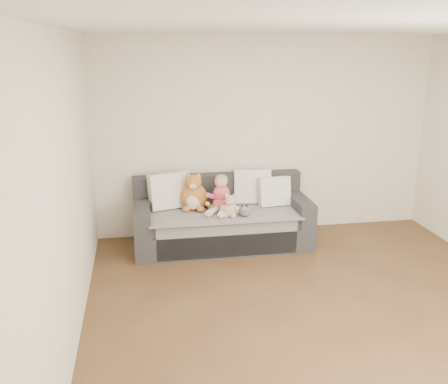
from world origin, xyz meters
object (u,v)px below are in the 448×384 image
(sofa, at_px, (221,221))
(teddy_bear, at_px, (230,207))
(toddler, at_px, (220,196))
(plush_cat, at_px, (194,195))
(sippy_cup, at_px, (213,209))

(sofa, xyz_separation_m, teddy_bear, (0.05, -0.31, 0.28))
(teddy_bear, bearing_deg, sofa, 121.37)
(toddler, xyz_separation_m, teddy_bear, (0.08, -0.24, -0.08))
(toddler, relative_size, plush_cat, 0.92)
(sofa, bearing_deg, teddy_bear, -80.32)
(toddler, bearing_deg, teddy_bear, -47.90)
(plush_cat, distance_m, teddy_bear, 0.54)
(plush_cat, distance_m, sippy_cup, 0.32)
(toddler, distance_m, plush_cat, 0.34)
(sofa, height_order, plush_cat, plush_cat)
(sippy_cup, bearing_deg, sofa, 48.47)
(sofa, distance_m, plush_cat, 0.49)
(plush_cat, bearing_deg, teddy_bear, -31.84)
(plush_cat, bearing_deg, sippy_cup, -34.11)
(sippy_cup, bearing_deg, plush_cat, 135.43)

